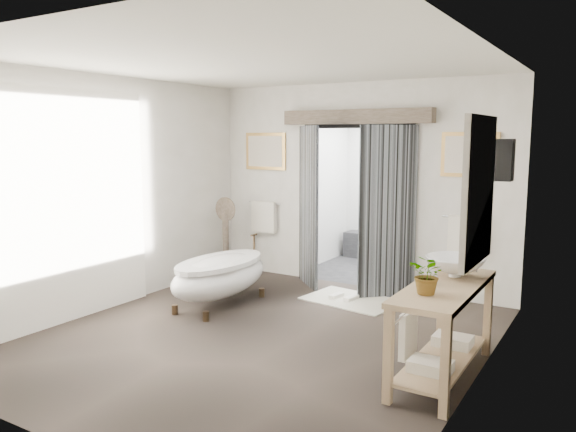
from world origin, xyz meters
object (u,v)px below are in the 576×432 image
object	(u,v)px
clawfoot_tub	(220,275)
basin	(455,267)
rug	(351,300)
vanity	(441,323)

from	to	relation	value
clawfoot_tub	basin	xyz separation A→B (m)	(3.04, -0.32, 0.55)
rug	clawfoot_tub	bearing A→B (deg)	-141.87
vanity	rug	size ratio (longest dim) A/B	1.33
basin	vanity	bearing A→B (deg)	-103.41
rug	basin	size ratio (longest dim) A/B	2.18
vanity	rug	xyz separation A→B (m)	(-1.67, 1.75, -0.50)
vanity	basin	bearing A→B (deg)	87.78
clawfoot_tub	vanity	size ratio (longest dim) A/B	1.04
rug	vanity	bearing A→B (deg)	-46.21
vanity	basin	distance (m)	0.57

